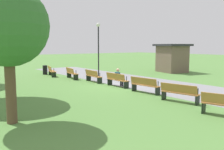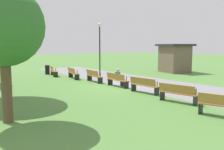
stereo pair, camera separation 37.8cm
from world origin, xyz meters
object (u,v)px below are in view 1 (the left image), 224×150
Objects in this scene: bench_5 at (179,92)px; trash_bin at (45,70)px; kiosk at (172,58)px; bench_2 at (93,76)px; bench_3 at (117,80)px; tree_3 at (8,26)px; bench_0 at (51,71)px; bench_4 at (145,85)px; lamp_post at (98,41)px; bench_1 at (71,73)px; person_seated at (119,77)px.

trash_bin is (-14.71, -0.51, -0.05)m from bench_5.
kiosk is at bearing 62.23° from trash_bin.
bench_3 is at bearing 7.69° from bench_2.
kiosk is at bearing 112.52° from tree_3.
bench_5 is at bearing 77.50° from tree_3.
bench_2 is 7.92m from bench_5.
bench_3 is 8.90m from tree_3.
bench_0 and bench_4 have the same top height.
bench_2 is 3.21m from lamp_post.
bench_5 is 2.21× the size of trash_bin.
tree_3 is 5.53× the size of trash_bin.
bench_0 is at bearing -97.18° from kiosk.
person_seated is at bearing 16.93° from bench_1.
kiosk is (4.22, 11.11, 0.98)m from bench_0.
bench_3 is 0.98× the size of bench_4.
tree_3 reaches higher than bench_1.
bench_5 is 0.42× the size of lamp_post.
lamp_post is (-7.63, 8.88, -0.23)m from tree_3.
tree_3 is (8.95, -7.13, 2.81)m from bench_1.
bench_3 is 1.52× the size of person_seated.
bench_0 is at bearing -172.33° from bench_3.
bench_1 is at bearing 141.47° from tree_3.
bench_3 is 0.41× the size of lamp_post.
bench_1 is 11.79m from tree_3.
bench_5 is 7.83m from tree_3.
bench_2 is 6.85m from trash_bin.
bench_1 is 1.01× the size of bench_4.
bench_5 is 13.81m from kiosk.
tree_3 reaches higher than bench_3.
bench_4 is at bearing -11.94° from lamp_post.
bench_0 is 1.57× the size of person_seated.
bench_3 is at bearing -17.91° from lamp_post.
bench_2 is 2.65m from bench_3.
bench_1 and bench_4 have the same top height.
person_seated is 1.41× the size of trash_bin.
lamp_post is at bearing 162.09° from bench_3.
bench_0 is 10.53m from bench_4.
bench_1 is 2.65m from bench_2.
kiosk is at bearing 84.63° from bench_0.
tree_3 is 19.19m from kiosk.
tree_3 reaches higher than bench_5.
kiosk is at bearing 100.69° from bench_2.
trash_bin is at bearing -162.82° from bench_1.
bench_2 is 10.20m from tree_3.
bench_4 is (7.91, 0.35, 0.00)m from bench_1.
bench_2 is 1.02× the size of bench_3.
bench_1 is 0.40× the size of tree_3.
bench_2 is 2.19× the size of trash_bin.
bench_1 and bench_5 have the same top height.
bench_4 is 0.51× the size of kiosk.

